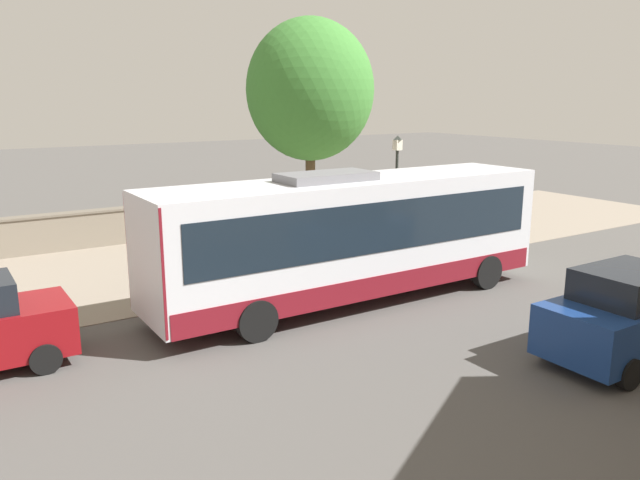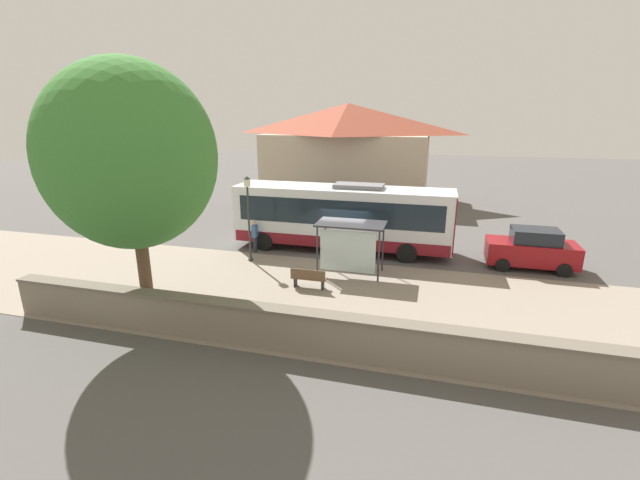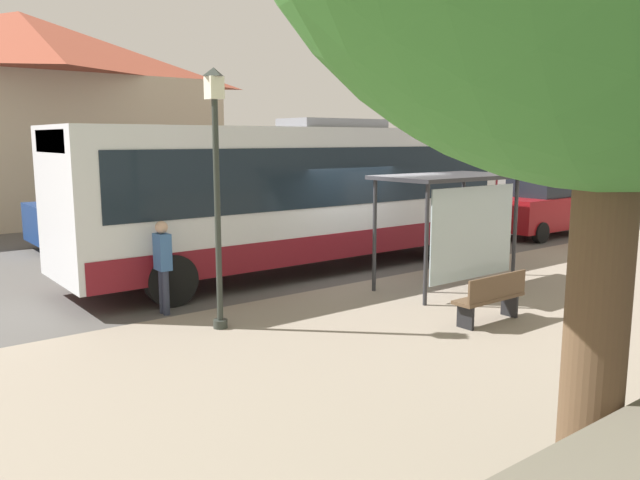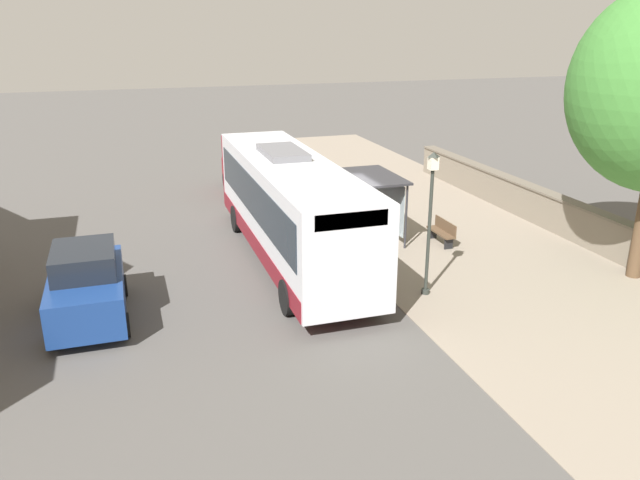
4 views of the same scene
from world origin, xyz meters
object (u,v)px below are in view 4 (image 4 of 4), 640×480
(pedestrian, at_px, (387,273))
(bus_shelter, at_px, (377,186))
(bus, at_px, (290,206))
(parked_car_behind_bus, at_px, (247,172))
(street_lamp_near, at_px, (430,212))
(bench, at_px, (442,232))
(parked_car_far_lane, at_px, (87,286))

(pedestrian, bearing_deg, bus_shelter, -109.61)
(bus, bearing_deg, parked_car_behind_bus, -92.64)
(pedestrian, distance_m, street_lamp_near, 2.11)
(bus, height_order, bench, bus)
(bus, xyz_separation_m, pedestrian, (-1.60, 4.36, -0.87))
(bus_shelter, distance_m, pedestrian, 5.93)
(bench, bearing_deg, bus, -1.94)
(street_lamp_near, distance_m, parked_car_far_lane, 9.59)
(street_lamp_near, xyz_separation_m, parked_car_behind_bus, (2.60, -13.27, -1.58))
(bus, xyz_separation_m, parked_car_far_lane, (6.35, 2.69, -0.90))
(bus, height_order, parked_car_far_lane, bus)
(bus, distance_m, parked_car_far_lane, 6.96)
(bus, xyz_separation_m, bench, (-5.61, 0.19, -1.40))
(bench, distance_m, parked_car_far_lane, 12.23)
(bus, relative_size, parked_car_behind_bus, 2.87)
(pedestrian, relative_size, street_lamp_near, 0.40)
(street_lamp_near, distance_m, parked_car_behind_bus, 13.61)
(street_lamp_near, bearing_deg, parked_car_behind_bus, -78.92)
(pedestrian, distance_m, parked_car_behind_bus, 13.68)
(bench, relative_size, parked_car_behind_bus, 0.38)
(street_lamp_near, xyz_separation_m, parked_car_far_lane, (9.38, -1.31, -1.55))
(bus, height_order, pedestrian, bus)
(bus_shelter, relative_size, bench, 2.03)
(parked_car_behind_bus, bearing_deg, bus, 87.36)
(bench, distance_m, parked_car_behind_bus, 10.79)
(bus_shelter, bearing_deg, bench, 146.75)
(bus, bearing_deg, pedestrian, 110.18)
(bench, xyz_separation_m, street_lamp_near, (2.58, 3.81, 2.05))
(bus, distance_m, parked_car_behind_bus, 9.32)
(bus, bearing_deg, street_lamp_near, 127.09)
(bus_shelter, xyz_separation_m, pedestrian, (1.96, 5.51, -1.01))
(bench, height_order, parked_car_behind_bus, parked_car_behind_bus)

